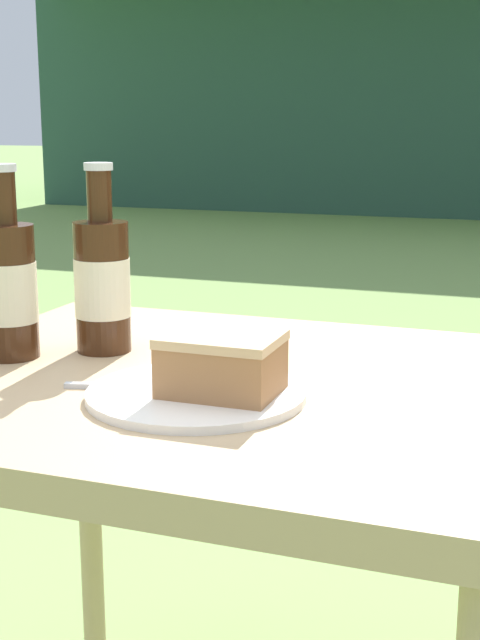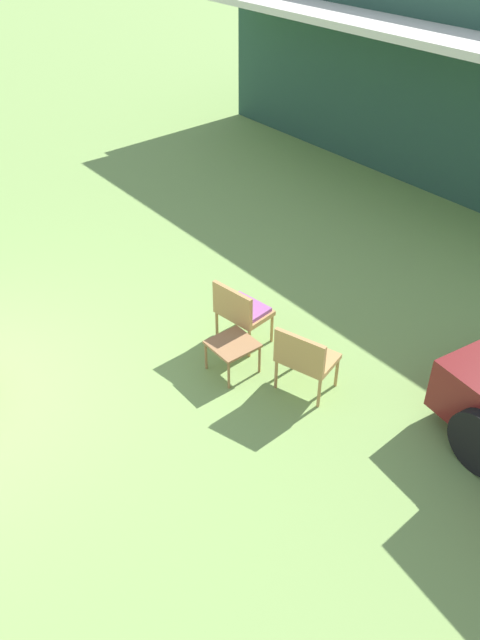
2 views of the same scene
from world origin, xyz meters
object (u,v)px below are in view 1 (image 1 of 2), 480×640
at_px(patio_table, 213,437).
at_px(cola_bottle_near, 102,282).
at_px(cola_bottle_far, 8,286).
at_px(cake_on_plate, 211,377).

xyz_separation_m(patio_table, cola_bottle_near, (-0.19, 0.07, 0.18)).
bearing_deg(cola_bottle_far, cola_bottle_near, 35.65).
bearing_deg(patio_table, cola_bottle_near, 160.52).
distance_m(patio_table, cola_bottle_near, 0.26).
relative_size(cake_on_plate, cola_bottle_far, 0.99).
bearing_deg(cola_bottle_far, cake_on_plate, -14.53).
height_order(cake_on_plate, cola_bottle_far, cola_bottle_far).
height_order(patio_table, cake_on_plate, cake_on_plate).
xyz_separation_m(patio_table, cake_on_plate, (0.03, -0.09, 0.11)).
bearing_deg(patio_table, cake_on_plate, -69.52).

